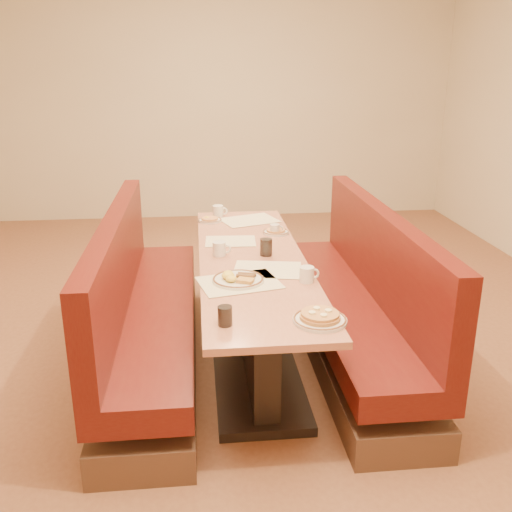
{
  "coord_description": "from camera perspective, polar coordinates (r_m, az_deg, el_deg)",
  "views": [
    {
      "loc": [
        -0.35,
        -3.57,
        1.99
      ],
      "look_at": [
        0.0,
        -0.25,
        0.85
      ],
      "focal_mm": 40.0,
      "sensor_mm": 36.0,
      "label": 1
    }
  ],
  "objects": [
    {
      "name": "booth_left",
      "position": [
        3.95,
        -11.09,
        -5.91
      ],
      "size": [
        0.55,
        2.5,
        1.05
      ],
      "color": "#4C3326",
      "rests_on": "ground"
    },
    {
      "name": "coffee_mug_b",
      "position": [
        3.84,
        -3.64,
        0.76
      ],
      "size": [
        0.13,
        0.09,
        0.09
      ],
      "rotation": [
        0.0,
        0.0,
        -0.2
      ],
      "color": "silver",
      "rests_on": "diner_table"
    },
    {
      "name": "room_envelope",
      "position": [
        3.59,
        -0.45,
        17.92
      ],
      "size": [
        6.04,
        8.04,
        2.82
      ],
      "color": "beige",
      "rests_on": "ground"
    },
    {
      "name": "extra_plate_mid",
      "position": [
        4.35,
        1.99,
        2.46
      ],
      "size": [
        0.2,
        0.2,
        0.04
      ],
      "rotation": [
        0.0,
        0.0,
        -0.08
      ],
      "color": "silver",
      "rests_on": "diner_table"
    },
    {
      "name": "ground",
      "position": [
        4.1,
        -0.38,
        -10.15
      ],
      "size": [
        8.0,
        8.0,
        0.0
      ],
      "primitive_type": "plane",
      "color": "#9E6647",
      "rests_on": "ground"
    },
    {
      "name": "placemat_far_right",
      "position": [
        4.7,
        -0.69,
        3.61
      ],
      "size": [
        0.52,
        0.45,
        0.0
      ],
      "primitive_type": "cube",
      "rotation": [
        0.0,
        0.0,
        0.34
      ],
      "color": "beige",
      "rests_on": "diner_table"
    },
    {
      "name": "placemat_near_right",
      "position": [
        3.58,
        1.16,
        -1.36
      ],
      "size": [
        0.47,
        0.38,
        0.0
      ],
      "primitive_type": "cube",
      "rotation": [
        0.0,
        0.0,
        -0.18
      ],
      "color": "beige",
      "rests_on": "diner_table"
    },
    {
      "name": "placemat_near_left",
      "position": [
        3.37,
        -1.69,
        -2.67
      ],
      "size": [
        0.53,
        0.44,
        0.0
      ],
      "primitive_type": "cube",
      "rotation": [
        0.0,
        0.0,
        0.23
      ],
      "color": "beige",
      "rests_on": "diner_table"
    },
    {
      "name": "pancake_plate",
      "position": [
        2.89,
        6.41,
        -6.19
      ],
      "size": [
        0.27,
        0.27,
        0.06
      ],
      "rotation": [
        0.0,
        0.0,
        -0.24
      ],
      "color": "silver",
      "rests_on": "diner_table"
    },
    {
      "name": "soda_tumbler_near",
      "position": [
        2.83,
        -3.12,
        -6.01
      ],
      "size": [
        0.07,
        0.07,
        0.1
      ],
      "color": "black",
      "rests_on": "diner_table"
    },
    {
      "name": "diner_table",
      "position": [
        3.94,
        -0.39,
        -5.38
      ],
      "size": [
        0.7,
        2.5,
        0.75
      ],
      "color": "black",
      "rests_on": "ground"
    },
    {
      "name": "extra_plate_far",
      "position": [
        4.69,
        -4.65,
        3.64
      ],
      "size": [
        0.2,
        0.2,
        0.04
      ],
      "rotation": [
        0.0,
        0.0,
        -0.17
      ],
      "color": "silver",
      "rests_on": "diner_table"
    },
    {
      "name": "coffee_mug_a",
      "position": [
        3.39,
        5.15,
        -1.81
      ],
      "size": [
        0.12,
        0.09,
        0.09
      ],
      "rotation": [
        0.0,
        0.0,
        0.13
      ],
      "color": "silver",
      "rests_on": "diner_table"
    },
    {
      "name": "eggs_plate",
      "position": [
        3.39,
        -1.88,
        -2.3
      ],
      "size": [
        0.31,
        0.31,
        0.06
      ],
      "rotation": [
        0.0,
        0.0,
        -0.41
      ],
      "color": "silver",
      "rests_on": "diner_table"
    },
    {
      "name": "coffee_mug_d",
      "position": [
        4.83,
        -3.78,
        4.52
      ],
      "size": [
        0.13,
        0.09,
        0.1
      ],
      "rotation": [
        0.0,
        0.0,
        -0.12
      ],
      "color": "silver",
      "rests_on": "diner_table"
    },
    {
      "name": "placemat_far_left",
      "position": [
        4.15,
        -2.57,
        1.5
      ],
      "size": [
        0.38,
        0.29,
        0.0
      ],
      "primitive_type": "cube",
      "rotation": [
        0.0,
        0.0,
        -0.06
      ],
      "color": "beige",
      "rests_on": "diner_table"
    },
    {
      "name": "coffee_mug_c",
      "position": [
        4.32,
        1.92,
        2.7
      ],
      "size": [
        0.1,
        0.07,
        0.08
      ],
      "rotation": [
        0.0,
        0.0,
        0.04
      ],
      "color": "silver",
      "rests_on": "diner_table"
    },
    {
      "name": "soda_tumbler_mid",
      "position": [
        3.84,
        1.01,
        0.89
      ],
      "size": [
        0.08,
        0.08,
        0.12
      ],
      "color": "black",
      "rests_on": "diner_table"
    },
    {
      "name": "booth_right",
      "position": [
        4.07,
        9.96,
        -5.02
      ],
      "size": [
        0.55,
        2.5,
        1.05
      ],
      "color": "#4C3326",
      "rests_on": "ground"
    }
  ]
}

